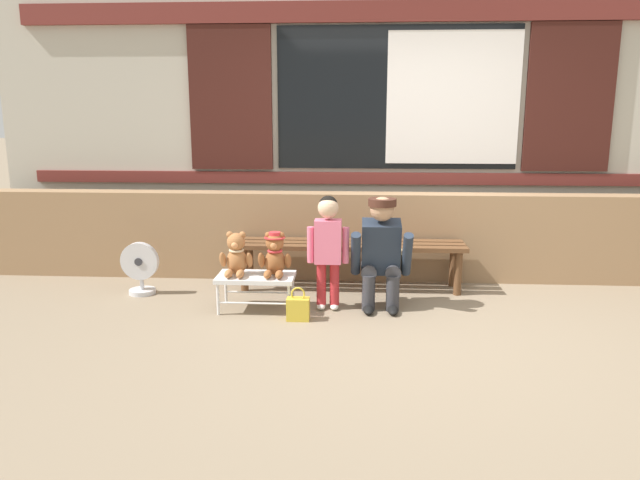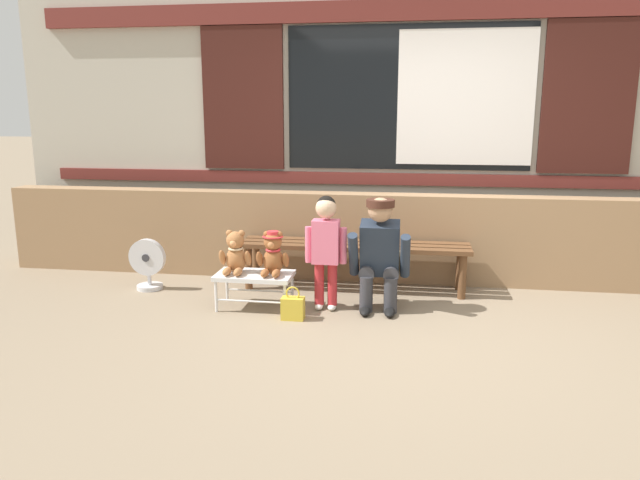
{
  "view_description": "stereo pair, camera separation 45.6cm",
  "coord_description": "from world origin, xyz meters",
  "px_view_note": "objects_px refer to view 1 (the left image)",
  "views": [
    {
      "loc": [
        -0.39,
        -4.37,
        1.64
      ],
      "look_at": [
        -0.7,
        0.65,
        0.55
      ],
      "focal_mm": 33.83,
      "sensor_mm": 36.0,
      "label": 1
    },
    {
      "loc": [
        0.07,
        -4.32,
        1.64
      ],
      "look_at": [
        -0.7,
        0.65,
        0.55
      ],
      "focal_mm": 33.83,
      "sensor_mm": 36.0,
      "label": 2
    }
  ],
  "objects_px": {
    "teddy_bear_with_hat": "(275,255)",
    "handbag_on_ground": "(298,308)",
    "teddy_bear_plain": "(236,256)",
    "small_display_bench": "(256,279)",
    "child_standing": "(328,240)",
    "adult_crouching": "(382,252)",
    "wooden_bench_long": "(350,250)",
    "floor_fan": "(140,269)"
  },
  "relations": [
    {
      "from": "child_standing",
      "to": "floor_fan",
      "type": "relative_size",
      "value": 2.0
    },
    {
      "from": "teddy_bear_plain",
      "to": "adult_crouching",
      "type": "height_order",
      "value": "adult_crouching"
    },
    {
      "from": "teddy_bear_plain",
      "to": "floor_fan",
      "type": "bearing_deg",
      "value": 158.9
    },
    {
      "from": "child_standing",
      "to": "handbag_on_ground",
      "type": "relative_size",
      "value": 3.52
    },
    {
      "from": "child_standing",
      "to": "adult_crouching",
      "type": "distance_m",
      "value": 0.47
    },
    {
      "from": "child_standing",
      "to": "floor_fan",
      "type": "distance_m",
      "value": 1.77
    },
    {
      "from": "teddy_bear_plain",
      "to": "wooden_bench_long",
      "type": "bearing_deg",
      "value": 35.32
    },
    {
      "from": "teddy_bear_plain",
      "to": "small_display_bench",
      "type": "bearing_deg",
      "value": -0.51
    },
    {
      "from": "small_display_bench",
      "to": "adult_crouching",
      "type": "height_order",
      "value": "adult_crouching"
    },
    {
      "from": "teddy_bear_with_hat",
      "to": "floor_fan",
      "type": "xyz_separation_m",
      "value": [
        -1.27,
        0.37,
        -0.23
      ]
    },
    {
      "from": "teddy_bear_with_hat",
      "to": "child_standing",
      "type": "xyz_separation_m",
      "value": [
        0.43,
        0.06,
        0.12
      ]
    },
    {
      "from": "wooden_bench_long",
      "to": "teddy_bear_plain",
      "type": "distance_m",
      "value": 1.15
    },
    {
      "from": "adult_crouching",
      "to": "teddy_bear_plain",
      "type": "bearing_deg",
      "value": -173.88
    },
    {
      "from": "wooden_bench_long",
      "to": "handbag_on_ground",
      "type": "xyz_separation_m",
      "value": [
        -0.4,
        -0.89,
        -0.28
      ]
    },
    {
      "from": "wooden_bench_long",
      "to": "floor_fan",
      "type": "bearing_deg",
      "value": -171.17
    },
    {
      "from": "teddy_bear_with_hat",
      "to": "handbag_on_ground",
      "type": "distance_m",
      "value": 0.49
    },
    {
      "from": "child_standing",
      "to": "adult_crouching",
      "type": "height_order",
      "value": "child_standing"
    },
    {
      "from": "teddy_bear_plain",
      "to": "child_standing",
      "type": "bearing_deg",
      "value": 4.55
    },
    {
      "from": "teddy_bear_with_hat",
      "to": "adult_crouching",
      "type": "relative_size",
      "value": 0.38
    },
    {
      "from": "wooden_bench_long",
      "to": "child_standing",
      "type": "xyz_separation_m",
      "value": [
        -0.18,
        -0.6,
        0.22
      ]
    },
    {
      "from": "teddy_bear_plain",
      "to": "handbag_on_ground",
      "type": "height_order",
      "value": "teddy_bear_plain"
    },
    {
      "from": "teddy_bear_plain",
      "to": "handbag_on_ground",
      "type": "bearing_deg",
      "value": -23.5
    },
    {
      "from": "wooden_bench_long",
      "to": "small_display_bench",
      "type": "distance_m",
      "value": 1.02
    },
    {
      "from": "small_display_bench",
      "to": "handbag_on_ground",
      "type": "xyz_separation_m",
      "value": [
        0.37,
        -0.23,
        -0.17
      ]
    },
    {
      "from": "child_standing",
      "to": "wooden_bench_long",
      "type": "bearing_deg",
      "value": 73.47
    },
    {
      "from": "wooden_bench_long",
      "to": "teddy_bear_plain",
      "type": "bearing_deg",
      "value": -144.68
    },
    {
      "from": "wooden_bench_long",
      "to": "teddy_bear_with_hat",
      "type": "height_order",
      "value": "teddy_bear_with_hat"
    },
    {
      "from": "adult_crouching",
      "to": "teddy_bear_with_hat",
      "type": "bearing_deg",
      "value": -171.74
    },
    {
      "from": "adult_crouching",
      "to": "small_display_bench",
      "type": "bearing_deg",
      "value": -172.88
    },
    {
      "from": "floor_fan",
      "to": "small_display_bench",
      "type": "bearing_deg",
      "value": -18.35
    },
    {
      "from": "teddy_bear_plain",
      "to": "handbag_on_ground",
      "type": "relative_size",
      "value": 1.34
    },
    {
      "from": "wooden_bench_long",
      "to": "floor_fan",
      "type": "distance_m",
      "value": 1.91
    },
    {
      "from": "teddy_bear_with_hat",
      "to": "adult_crouching",
      "type": "distance_m",
      "value": 0.89
    },
    {
      "from": "wooden_bench_long",
      "to": "teddy_bear_plain",
      "type": "relative_size",
      "value": 5.78
    },
    {
      "from": "wooden_bench_long",
      "to": "teddy_bear_plain",
      "type": "height_order",
      "value": "teddy_bear_plain"
    },
    {
      "from": "adult_crouching",
      "to": "handbag_on_ground",
      "type": "relative_size",
      "value": 3.49
    },
    {
      "from": "teddy_bear_plain",
      "to": "child_standing",
      "type": "xyz_separation_m",
      "value": [
        0.75,
        0.06,
        0.13
      ]
    },
    {
      "from": "teddy_bear_plain",
      "to": "teddy_bear_with_hat",
      "type": "distance_m",
      "value": 0.32
    },
    {
      "from": "small_display_bench",
      "to": "floor_fan",
      "type": "distance_m",
      "value": 1.17
    },
    {
      "from": "teddy_bear_with_hat",
      "to": "floor_fan",
      "type": "distance_m",
      "value": 1.35
    },
    {
      "from": "wooden_bench_long",
      "to": "small_display_bench",
      "type": "relative_size",
      "value": 3.28
    },
    {
      "from": "wooden_bench_long",
      "to": "floor_fan",
      "type": "height_order",
      "value": "floor_fan"
    }
  ]
}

